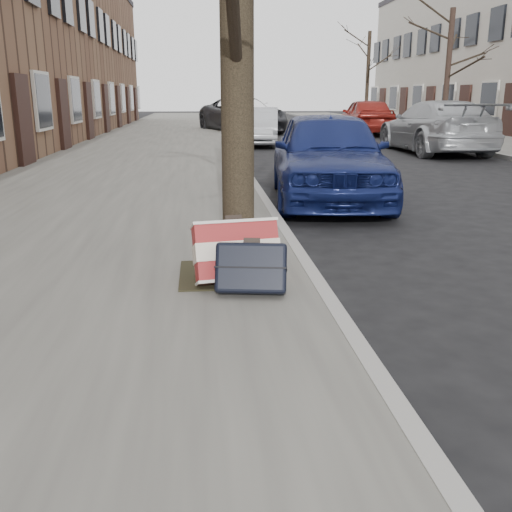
{
  "coord_description": "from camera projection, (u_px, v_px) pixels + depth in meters",
  "views": [
    {
      "loc": [
        -2.22,
        -3.57,
        1.64
      ],
      "look_at": [
        -1.8,
        0.8,
        0.4
      ],
      "focal_mm": 40.0,
      "sensor_mm": 36.0,
      "label": 1
    }
  ],
  "objects": [
    {
      "name": "suitcase_navy",
      "position": [
        251.0,
        268.0,
        4.46
      ],
      "size": [
        0.6,
        0.41,
        0.44
      ],
      "primitive_type": "cube",
      "rotation": [
        -0.42,
        0.0,
        -0.16
      ],
      "color": "black",
      "rests_on": "near_sidewalk"
    },
    {
      "name": "tree_far_c",
      "position": [
        368.0,
        78.0,
        31.71
      ],
      "size": [
        0.2,
        0.2,
        4.91
      ],
      "primitive_type": "cylinder",
      "color": "black",
      "rests_on": "far_sidewalk"
    },
    {
      "name": "dirt_patch",
      "position": [
        228.0,
        274.0,
        5.0
      ],
      "size": [
        0.85,
        0.85,
        0.02
      ],
      "primitive_type": "cube",
      "color": "black",
      "rests_on": "near_sidewalk"
    },
    {
      "name": "car_near_back",
      "position": [
        242.0,
        115.0,
        25.81
      ],
      "size": [
        4.13,
        6.16,
        1.57
      ],
      "primitive_type": "imported",
      "rotation": [
        0.0,
        0.0,
        0.29
      ],
      "color": "#313236",
      "rests_on": "ground"
    },
    {
      "name": "car_near_front",
      "position": [
        328.0,
        155.0,
        9.04
      ],
      "size": [
        2.15,
        4.39,
        1.44
      ],
      "primitive_type": "imported",
      "rotation": [
        0.0,
        0.0,
        -0.11
      ],
      "color": "navy",
      "rests_on": "ground"
    },
    {
      "name": "tree_far_b",
      "position": [
        448.0,
        74.0,
        21.55
      ],
      "size": [
        0.21,
        0.21,
        4.63
      ],
      "primitive_type": "cylinder",
      "color": "black",
      "rests_on": "far_sidewalk"
    },
    {
      "name": "car_far_front",
      "position": [
        436.0,
        127.0,
        16.66
      ],
      "size": [
        2.17,
        5.21,
        1.5
      ],
      "primitive_type": "imported",
      "rotation": [
        0.0,
        0.0,
        3.13
      ],
      "color": "#A0A3A7",
      "rests_on": "ground"
    },
    {
      "name": "car_far_back",
      "position": [
        366.0,
        116.0,
        24.39
      ],
      "size": [
        2.15,
        4.65,
        1.54
      ],
      "primitive_type": "imported",
      "rotation": [
        0.0,
        0.0,
        3.07
      ],
      "color": "maroon",
      "rests_on": "ground"
    },
    {
      "name": "near_sidewalk",
      "position": [
        153.0,
        147.0,
        18.08
      ],
      "size": [
        5.0,
        70.0,
        0.12
      ],
      "primitive_type": "cube",
      "color": "slate",
      "rests_on": "ground"
    },
    {
      "name": "car_near_mid",
      "position": [
        258.0,
        126.0,
        19.25
      ],
      "size": [
        1.81,
        3.95,
        1.26
      ],
      "primitive_type": "imported",
      "rotation": [
        0.0,
        0.0,
        -0.13
      ],
      "color": "#B5B8BE",
      "rests_on": "ground"
    },
    {
      "name": "suitcase_red",
      "position": [
        237.0,
        252.0,
        4.72
      ],
      "size": [
        0.75,
        0.49,
        0.54
      ],
      "primitive_type": "cube",
      "rotation": [
        -0.42,
        0.0,
        0.16
      ],
      "color": "maroon",
      "rests_on": "near_sidewalk"
    },
    {
      "name": "far_sidewalk",
      "position": [
        499.0,
        144.0,
        19.16
      ],
      "size": [
        4.0,
        70.0,
        0.12
      ],
      "primitive_type": "cube",
      "color": "slate",
      "rests_on": "ground"
    }
  ]
}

